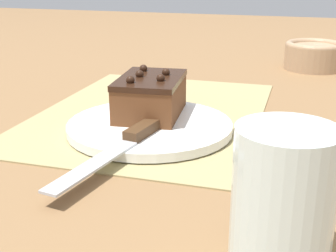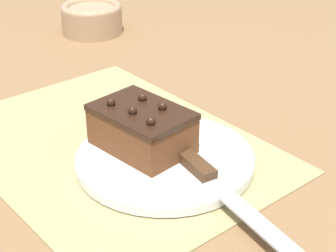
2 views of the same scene
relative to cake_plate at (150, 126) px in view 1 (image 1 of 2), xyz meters
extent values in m
plane|color=olive|center=(0.08, 0.03, -0.01)|extent=(3.00, 3.00, 0.00)
cube|color=tan|center=(0.08, 0.03, -0.01)|extent=(0.46, 0.34, 0.00)
cylinder|color=white|center=(0.00, 0.00, 0.00)|extent=(0.23, 0.23, 0.01)
cube|color=brown|center=(0.03, 0.01, 0.03)|extent=(0.13, 0.10, 0.05)
cube|color=black|center=(0.03, 0.01, 0.06)|extent=(0.13, 0.10, 0.01)
sphere|color=black|center=(0.00, 0.03, 0.07)|extent=(0.01, 0.01, 0.01)
sphere|color=black|center=(0.02, -0.01, 0.07)|extent=(0.01, 0.01, 0.01)
sphere|color=black|center=(0.03, 0.03, 0.07)|extent=(0.01, 0.01, 0.01)
sphere|color=black|center=(0.05, -0.01, 0.07)|extent=(0.01, 0.01, 0.01)
sphere|color=black|center=(0.07, 0.03, 0.07)|extent=(0.01, 0.01, 0.01)
cube|color=#472D19|center=(-0.05, -0.01, 0.01)|extent=(0.07, 0.03, 0.01)
cube|color=#B7BABF|center=(-0.16, 0.01, 0.01)|extent=(0.15, 0.05, 0.00)
cylinder|color=silver|center=(-0.26, -0.19, 0.05)|extent=(0.08, 0.08, 0.12)
cylinder|color=tan|center=(0.50, -0.22, 0.02)|extent=(0.13, 0.13, 0.05)
torus|color=tan|center=(0.50, -0.22, 0.04)|extent=(0.13, 0.13, 0.02)
camera|label=1|loc=(-0.59, -0.20, 0.22)|focal=50.00mm
camera|label=2|loc=(-0.47, 0.39, 0.38)|focal=60.00mm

